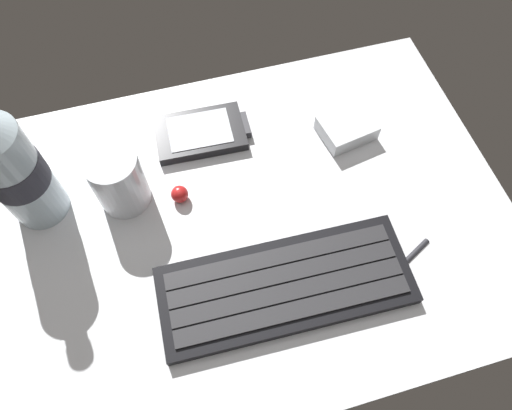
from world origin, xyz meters
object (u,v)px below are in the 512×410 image
keyboard (285,285)px  charger_block (347,128)px  juice_cup (119,182)px  water_bottle (11,168)px  trackball_mouse (180,194)px  stylus_pen (403,264)px  handheld_device (201,133)px

keyboard → charger_block: 23.98cm
juice_cup → water_bottle: water_bottle is taller
charger_block → trackball_mouse: (-24.02, -4.00, -0.10)cm
keyboard → stylus_pen: size_ratio=3.09×
keyboard → stylus_pen: bearing=-4.6°
handheld_device → charger_block: charger_block is taller
keyboard → handheld_device: keyboard is taller
handheld_device → water_bottle: 23.89cm
keyboard → charger_block: size_ratio=4.19×
water_bottle → stylus_pen: size_ratio=2.19×
keyboard → juice_cup: (-16.00, 16.96, 3.10)cm
trackball_mouse → keyboard: bearing=-58.0°
water_bottle → charger_block: water_bottle is taller
keyboard → charger_block: charger_block is taller
charger_block → stylus_pen: (-0.42, -20.10, -0.85)cm
handheld_device → water_bottle: water_bottle is taller
handheld_device → stylus_pen: handheld_device is taller
charger_block → stylus_pen: charger_block is taller
handheld_device → stylus_pen: 31.37cm
juice_cup → charger_block: bearing=3.7°
juice_cup → water_bottle: size_ratio=0.41×
water_bottle → juice_cup: bearing=-8.2°
charger_block → stylus_pen: bearing=-91.2°
charger_block → stylus_pen: size_ratio=0.74×
juice_cup → trackball_mouse: juice_cup is taller
keyboard → stylus_pen: (14.26, -1.15, -0.46)cm
keyboard → stylus_pen: 14.31cm
handheld_device → charger_block: size_ratio=1.87×
juice_cup → stylus_pen: (30.26, -18.11, -3.56)cm
handheld_device → trackball_mouse: (-4.74, -8.96, 0.37)cm
handheld_device → water_bottle: (-21.73, -5.46, 8.28)cm
keyboard → handheld_device: (-4.60, 23.91, -0.08)cm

